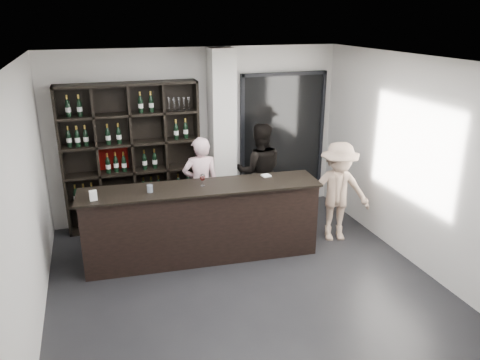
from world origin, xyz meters
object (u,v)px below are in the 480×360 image
object	(u,v)px
tasting_counter	(202,222)
taster_pink	(201,185)
customer	(338,192)
taster_black	(259,171)
wine_shelf	(132,157)

from	to	relation	value
tasting_counter	taster_pink	world-z (taller)	taster_pink
customer	tasting_counter	bearing A→B (deg)	-167.51
tasting_counter	taster_black	bearing A→B (deg)	45.84
tasting_counter	customer	distance (m)	2.16
customer	taster_black	bearing A→B (deg)	138.89
wine_shelf	tasting_counter	distance (m)	1.79
tasting_counter	customer	bearing A→B (deg)	2.76
tasting_counter	taster_pink	xyz separation A→B (m)	(0.20, 0.89, 0.24)
tasting_counter	taster_black	xyz separation A→B (m)	(1.30, 1.16, 0.28)
wine_shelf	taster_pink	bearing A→B (deg)	-29.73
wine_shelf	taster_black	distance (m)	2.15
customer	wine_shelf	bearing A→B (deg)	166.63
tasting_counter	wine_shelf	bearing A→B (deg)	122.73
wine_shelf	taster_pink	size ratio (longest dim) A/B	1.50
tasting_counter	taster_pink	bearing A→B (deg)	81.48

